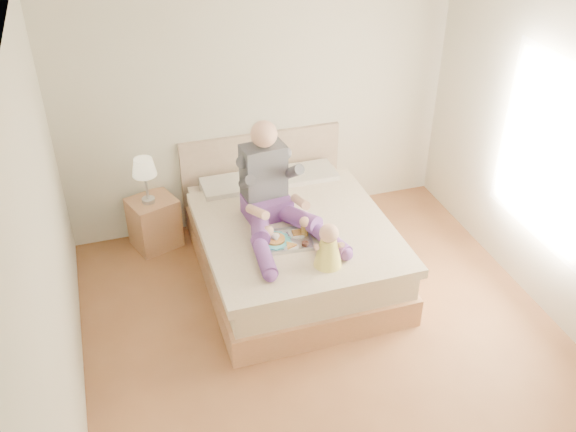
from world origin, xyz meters
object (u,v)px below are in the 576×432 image
object	(u,v)px
adult	(273,196)
tray	(285,238)
nightstand	(154,222)
bed	(290,241)
baby	(328,248)

from	to	relation	value
adult	tray	size ratio (longest dim) A/B	2.48
nightstand	adult	size ratio (longest dim) A/B	0.45
bed	nightstand	xyz separation A→B (m)	(-1.19, 0.80, -0.05)
bed	tray	size ratio (longest dim) A/B	4.49
adult	tray	world-z (taller)	adult
adult	tray	distance (m)	0.40
nightstand	adult	distance (m)	1.46
bed	adult	size ratio (longest dim) A/B	1.81
nightstand	baby	size ratio (longest dim) A/B	1.36
baby	tray	bearing A→B (deg)	126.71
bed	baby	xyz separation A→B (m)	(0.08, -0.79, 0.45)
nightstand	tray	size ratio (longest dim) A/B	1.11
bed	tray	bearing A→B (deg)	-113.18
bed	adult	world-z (taller)	adult
adult	baby	bearing A→B (deg)	-76.65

